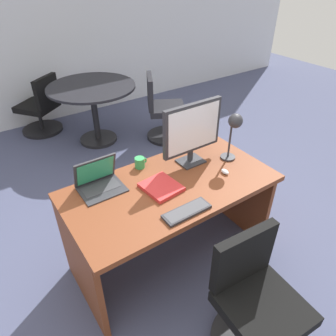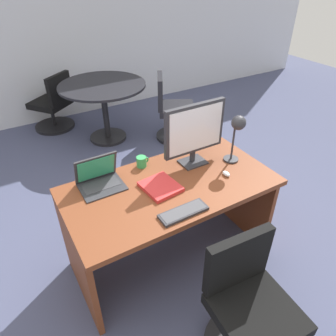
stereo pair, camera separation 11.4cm
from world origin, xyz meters
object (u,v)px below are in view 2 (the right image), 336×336
laptop (99,176)px  meeting_chair_near (172,113)px  office_chair (248,312)px  meeting_chair_far (54,107)px  monitor (195,131)px  meeting_table (104,98)px  coffee_mug (142,162)px  desk_lamp (237,129)px  book (161,187)px  mouse (226,174)px  keyboard (183,212)px  desk (168,204)px

laptop → meeting_chair_near: bearing=44.3°
office_chair → meeting_chair_far: bearing=93.4°
monitor → laptop: size_ratio=1.67×
office_chair → meeting_table: (0.29, 3.07, 0.24)m
coffee_mug → meeting_chair_near: size_ratio=0.12×
meeting_chair_far → meeting_table: bearing=-52.8°
desk_lamp → book: size_ratio=1.42×
office_chair → meeting_table: size_ratio=0.75×
mouse → meeting_table: mouse is taller
monitor → keyboard: 0.66m
desk → meeting_chair_near: meeting_chair_near is taller
mouse → desk: bearing=158.6°
mouse → desk_lamp: size_ratio=0.18×
meeting_table → coffee_mug: bearing=-101.8°
desk → coffee_mug: coffee_mug is taller
meeting_chair_near → mouse: bearing=-110.1°
desk → mouse: mouse is taller
coffee_mug → meeting_table: size_ratio=0.09×
coffee_mug → meeting_chair_far: 2.62m
monitor → keyboard: bearing=-130.4°
desk_lamp → office_chair: (-0.56, -0.87, -0.71)m
monitor → meeting_chair_near: monitor is taller
laptop → meeting_chair_near: laptop is taller
office_chair → meeting_chair_far: (-0.22, 3.75, -0.01)m
desk_lamp → meeting_table: bearing=96.8°
keyboard → desk: bearing=75.7°
desk → keyboard: bearing=-104.3°
laptop → mouse: laptop is taller
laptop → coffee_mug: laptop is taller
meeting_chair_near → desk_lamp: bearing=-106.4°
meeting_table → meeting_chair_far: 0.90m
keyboard → meeting_chair_near: (1.19, 2.08, -0.40)m
mouse → desk_lamp: bearing=36.0°
meeting_chair_far → coffee_mug: bearing=-87.2°
meeting_chair_far → keyboard: bearing=-88.1°
monitor → coffee_mug: size_ratio=5.00×
keyboard → meeting_chair_near: 2.43m
book → mouse: bearing=-13.0°
keyboard → coffee_mug: bearing=88.4°
desk_lamp → coffee_mug: bearing=154.6°
book → meeting_table: bearing=79.6°
desk_lamp → office_chair: 1.25m
monitor → book: 0.50m
monitor → coffee_mug: bearing=156.2°
desk → meeting_chair_far: size_ratio=1.88×
desk → book: (-0.09, -0.05, 0.23)m
desk → book: 0.25m
book → coffee_mug: bearing=87.6°
laptop → mouse: size_ratio=4.29×
laptop → office_chair: (0.46, -1.13, -0.49)m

